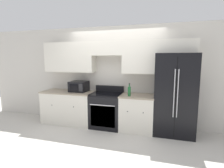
% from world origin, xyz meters
% --- Properties ---
extents(ground_plane, '(12.00, 12.00, 0.00)m').
position_xyz_m(ground_plane, '(0.00, 0.00, 0.00)').
color(ground_plane, beige).
extents(wall_back, '(8.00, 0.39, 2.60)m').
position_xyz_m(wall_back, '(0.01, 0.58, 1.52)').
color(wall_back, beige).
rests_on(wall_back, ground_plane).
extents(lower_cabinets_left, '(1.43, 0.64, 0.88)m').
position_xyz_m(lower_cabinets_left, '(-1.24, 0.31, 0.44)').
color(lower_cabinets_left, silver).
rests_on(lower_cabinets_left, ground_plane).
extents(lower_cabinets_right, '(0.83, 0.64, 0.88)m').
position_xyz_m(lower_cabinets_right, '(0.64, 0.31, 0.44)').
color(lower_cabinets_right, silver).
rests_on(lower_cabinets_right, ground_plane).
extents(oven_range, '(0.78, 0.65, 1.04)m').
position_xyz_m(oven_range, '(-0.15, 0.31, 0.45)').
color(oven_range, black).
rests_on(oven_range, ground_plane).
extents(refrigerator, '(0.90, 0.79, 1.88)m').
position_xyz_m(refrigerator, '(1.49, 0.38, 0.94)').
color(refrigerator, black).
rests_on(refrigerator, ground_plane).
extents(microwave, '(0.44, 0.43, 0.28)m').
position_xyz_m(microwave, '(-0.95, 0.38, 1.02)').
color(microwave, black).
rests_on(microwave, lower_cabinets_left).
extents(bottle, '(0.07, 0.07, 0.31)m').
position_xyz_m(bottle, '(0.47, 0.16, 1.00)').
color(bottle, '#195928').
rests_on(bottle, lower_cabinets_right).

